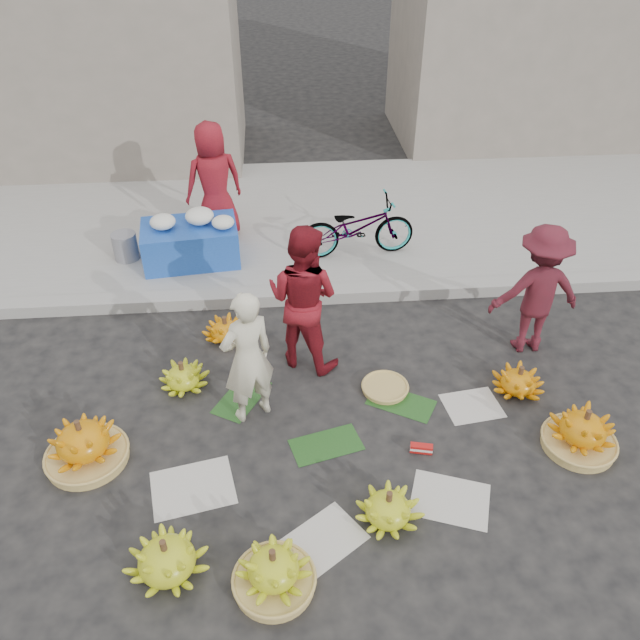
{
  "coord_description": "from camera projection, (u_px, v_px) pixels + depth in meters",
  "views": [
    {
      "loc": [
        -0.47,
        -4.17,
        4.39
      ],
      "look_at": [
        -0.08,
        0.82,
        0.7
      ],
      "focal_mm": 35.0,
      "sensor_mm": 36.0,
      "label": 1
    }
  ],
  "objects": [
    {
      "name": "incense_stack",
      "position": [
        421.0,
        449.0,
        5.71
      ],
      "size": [
        0.21,
        0.11,
        0.08
      ],
      "primitive_type": "cube",
      "rotation": [
        0.0,
        0.0,
        -0.22
      ],
      "color": "red",
      "rests_on": "ground"
    },
    {
      "name": "sidewalk",
      "position": [
        307.0,
        217.0,
        9.39
      ],
      "size": [
        40.0,
        4.0,
        0.12
      ],
      "primitive_type": "cube",
      "color": "gray",
      "rests_on": "ground"
    },
    {
      "name": "building_left",
      "position": [
        54.0,
        40.0,
        10.31
      ],
      "size": [
        6.0,
        3.0,
        4.0
      ],
      "primitive_type": "cube",
      "color": "gray",
      "rests_on": "sidewalk"
    },
    {
      "name": "vendor_red",
      "position": [
        303.0,
        298.0,
        6.33
      ],
      "size": [
        0.99,
        0.92,
        1.62
      ],
      "primitive_type": "imported",
      "rotation": [
        0.0,
        0.0,
        2.63
      ],
      "color": "maroon",
      "rests_on": "ground"
    },
    {
      "name": "banana_bunch_5",
      "position": [
        519.0,
        381.0,
        6.33
      ],
      "size": [
        0.51,
        0.51,
        0.32
      ],
      "rotation": [
        0.0,
        0.0,
        0.04
      ],
      "color": "orange",
      "rests_on": "ground"
    },
    {
      "name": "banana_bunch_3",
      "position": [
        388.0,
        508.0,
        5.07
      ],
      "size": [
        0.67,
        0.67,
        0.33
      ],
      "rotation": [
        0.0,
        0.0,
        0.36
      ],
      "color": "#9CB61A",
      "rests_on": "ground"
    },
    {
      "name": "newspaper_scatter",
      "position": [
        344.0,
        497.0,
        5.34
      ],
      "size": [
        3.2,
        1.8,
        0.0
      ],
      "primitive_type": null,
      "color": "beige",
      "rests_on": "ground"
    },
    {
      "name": "banana_bunch_4",
      "position": [
        582.0,
        431.0,
        5.68
      ],
      "size": [
        0.66,
        0.66,
        0.45
      ],
      "rotation": [
        0.0,
        0.0,
        -0.09
      ],
      "color": "#B08F49",
      "rests_on": "ground"
    },
    {
      "name": "banana_bunch_0",
      "position": [
        83.0,
        443.0,
        5.54
      ],
      "size": [
        0.82,
        0.82,
        0.49
      ],
      "rotation": [
        0.0,
        0.0,
        -0.34
      ],
      "color": "#B08F49",
      "rests_on": "ground"
    },
    {
      "name": "vendor_cream",
      "position": [
        248.0,
        358.0,
        5.72
      ],
      "size": [
        0.62,
        0.54,
        1.42
      ],
      "primitive_type": "imported",
      "rotation": [
        0.0,
        0.0,
        3.63
      ],
      "color": "beige",
      "rests_on": "ground"
    },
    {
      "name": "man_striped",
      "position": [
        538.0,
        290.0,
        6.56
      ],
      "size": [
        0.98,
        0.57,
        1.49
      ],
      "primitive_type": "imported",
      "rotation": [
        0.0,
        0.0,
        3.16
      ],
      "color": "maroon",
      "rests_on": "ground"
    },
    {
      "name": "curb",
      "position": [
        317.0,
        294.0,
        7.7
      ],
      "size": [
        40.0,
        0.25,
        0.15
      ],
      "primitive_type": "cube",
      "color": "gray",
      "rests_on": "ground"
    },
    {
      "name": "banana_bunch_1",
      "position": [
        166.0,
        558.0,
        4.68
      ],
      "size": [
        0.7,
        0.7,
        0.38
      ],
      "rotation": [
        0.0,
        0.0,
        -0.17
      ],
      "color": "#9CB61A",
      "rests_on": "ground"
    },
    {
      "name": "grey_bucket",
      "position": [
        125.0,
        246.0,
        8.2
      ],
      "size": [
        0.32,
        0.32,
        0.36
      ],
      "primitive_type": "cylinder",
      "color": "slate",
      "rests_on": "sidewalk"
    },
    {
      "name": "banana_bunch_7",
      "position": [
        225.0,
        330.0,
        7.03
      ],
      "size": [
        0.57,
        0.57,
        0.3
      ],
      "rotation": [
        0.0,
        0.0,
        0.26
      ],
      "color": "orange",
      "rests_on": "ground"
    },
    {
      "name": "ground",
      "position": [
        335.0,
        429.0,
        5.98
      ],
      "size": [
        80.0,
        80.0,
        0.0
      ],
      "primitive_type": "plane",
      "color": "black",
      "rests_on": "ground"
    },
    {
      "name": "banana_bunch_2",
      "position": [
        274.0,
        571.0,
        4.58
      ],
      "size": [
        0.61,
        0.61,
        0.43
      ],
      "rotation": [
        0.0,
        0.0,
        -0.17
      ],
      "color": "#B08F49",
      "rests_on": "ground"
    },
    {
      "name": "flower_vendor",
      "position": [
        214.0,
        182.0,
        8.36
      ],
      "size": [
        0.91,
        0.75,
        1.61
      ],
      "primitive_type": "imported",
      "rotation": [
        0.0,
        0.0,
        3.5
      ],
      "color": "maroon",
      "rests_on": "sidewalk"
    },
    {
      "name": "flower_table",
      "position": [
        191.0,
        241.0,
        8.11
      ],
      "size": [
        1.29,
        0.9,
        0.71
      ],
      "rotation": [
        0.0,
        0.0,
        0.12
      ],
      "color": "#1A46AD",
      "rests_on": "sidewalk"
    },
    {
      "name": "banana_bunch_6",
      "position": [
        183.0,
        376.0,
        6.39
      ],
      "size": [
        0.61,
        0.61,
        0.31
      ],
      "rotation": [
        0.0,
        0.0,
        -0.33
      ],
      "color": "#9CB61A",
      "rests_on": "ground"
    },
    {
      "name": "banana_leaves",
      "position": [
        323.0,
        414.0,
        6.13
      ],
      "size": [
        2.0,
        1.0,
        0.0
      ],
      "primitive_type": null,
      "color": "#194416",
      "rests_on": "ground"
    },
    {
      "name": "bicycle",
      "position": [
        357.0,
        227.0,
        8.17
      ],
      "size": [
        0.68,
        1.57,
        0.8
      ],
      "primitive_type": "imported",
      "rotation": [
        0.0,
        0.0,
        1.67
      ],
      "color": "gray",
      "rests_on": "sidewalk"
    },
    {
      "name": "basket_spare",
      "position": [
        385.0,
        388.0,
        6.4
      ],
      "size": [
        0.61,
        0.61,
        0.05
      ],
      "primitive_type": "cylinder",
      "rotation": [
        0.0,
        0.0,
        -0.43
      ],
      "color": "#B08F49",
      "rests_on": "ground"
    }
  ]
}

